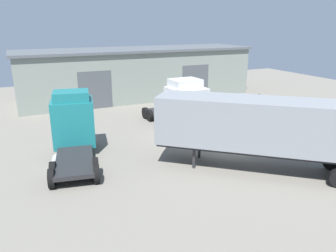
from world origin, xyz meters
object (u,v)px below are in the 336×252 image
Objects in this scene: container_trailer_orange at (263,126)px; oil_drum at (303,125)px; gravel_pile at (259,102)px; tractor_unit_white at (183,107)px; tractor_unit_teal at (73,126)px.

oil_drum is at bearing -110.61° from container_trailer_orange.
container_trailer_orange is 13.49m from gravel_pile.
tractor_unit_teal is at bearing -84.11° from tractor_unit_white.
gravel_pile is at bearing 101.83° from tractor_unit_white.
container_trailer_orange is at bearing -151.66° from oil_drum.
tractor_unit_white reaches higher than gravel_pile.
tractor_unit_white is 9.40m from oil_drum.
tractor_unit_white is at bearing 155.80° from oil_drum.
gravel_pile is at bearing -88.50° from container_trailer_orange.
tractor_unit_teal reaches higher than gravel_pile.
tractor_unit_white is at bearing -165.86° from gravel_pile.
tractor_unit_white is 8.31m from tractor_unit_teal.
oil_drum is (-0.77, -6.13, -0.41)m from gravel_pile.
gravel_pile is 2.82× the size of oil_drum.
gravel_pile is 6.20m from oil_drum.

